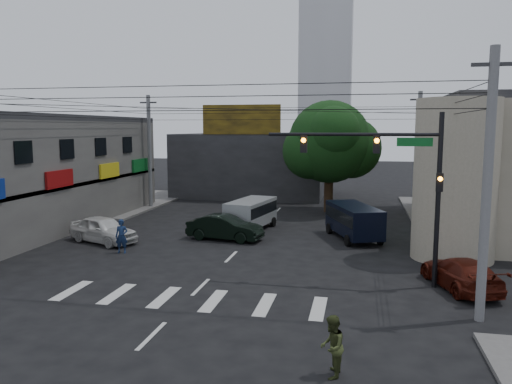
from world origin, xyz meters
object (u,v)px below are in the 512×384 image
(silver_minivan, at_px, (251,215))
(navy_van, at_px, (354,222))
(street_tree, at_px, (329,142))
(traffic_officer, at_px, (122,236))
(white_compact, at_px, (103,229))
(utility_pole_far_left, at_px, (150,152))
(pedestrian_olive, at_px, (332,347))
(utility_pole_far_right, at_px, (418,155))
(maroon_sedan, at_px, (460,273))
(dark_sedan, at_px, (225,228))
(traffic_gantry, at_px, (396,171))
(utility_pole_near_right, at_px, (487,188))

(silver_minivan, distance_m, navy_van, 6.70)
(street_tree, relative_size, traffic_officer, 4.85)
(white_compact, bearing_deg, silver_minivan, -32.43)
(utility_pole_far_left, relative_size, pedestrian_olive, 5.49)
(utility_pole_far_right, height_order, maroon_sedan, utility_pole_far_right)
(dark_sedan, distance_m, navy_van, 7.63)
(silver_minivan, bearing_deg, utility_pole_far_right, -46.21)
(dark_sedan, bearing_deg, traffic_officer, 140.85)
(traffic_gantry, xyz_separation_m, maroon_sedan, (2.68, -0.01, -4.18))
(traffic_gantry, bearing_deg, silver_minivan, 129.88)
(utility_pole_near_right, distance_m, dark_sedan, 16.13)
(traffic_officer, bearing_deg, white_compact, 126.51)
(traffic_gantry, relative_size, maroon_sedan, 1.49)
(traffic_gantry, height_order, white_compact, traffic_gantry)
(utility_pole_far_left, relative_size, utility_pole_far_right, 1.00)
(traffic_gantry, bearing_deg, utility_pole_far_right, 81.06)
(silver_minivan, relative_size, pedestrian_olive, 2.87)
(utility_pole_far_left, distance_m, silver_minivan, 12.80)
(utility_pole_far_left, xyz_separation_m, white_compact, (2.45, -12.33, -3.84))
(traffic_officer, bearing_deg, silver_minivan, 43.31)
(silver_minivan, height_order, pedestrian_olive, silver_minivan)
(street_tree, relative_size, utility_pole_far_right, 0.95)
(traffic_gantry, relative_size, utility_pole_far_right, 0.78)
(maroon_sedan, bearing_deg, utility_pole_near_right, 72.47)
(street_tree, relative_size, utility_pole_near_right, 0.95)
(street_tree, xyz_separation_m, maroon_sedan, (6.50, -18.01, -4.82))
(traffic_gantry, bearing_deg, pedestrian_olive, -103.79)
(maroon_sedan, height_order, navy_van, navy_van)
(silver_minivan, xyz_separation_m, pedestrian_olive, (6.21, -18.40, -0.14))
(traffic_gantry, relative_size, silver_minivan, 1.50)
(traffic_gantry, bearing_deg, navy_van, 101.59)
(utility_pole_far_right, distance_m, navy_van, 10.22)
(utility_pole_far_left, xyz_separation_m, utility_pole_far_right, (21.00, 0.00, 0.00))
(white_compact, bearing_deg, maroon_sedan, -81.32)
(dark_sedan, height_order, maroon_sedan, dark_sedan)
(utility_pole_near_right, height_order, utility_pole_far_left, same)
(utility_pole_far_left, distance_m, white_compact, 13.15)
(utility_pole_near_right, xyz_separation_m, silver_minivan, (-10.97, 13.42, -3.63))
(navy_van, bearing_deg, white_compact, 84.23)
(utility_pole_far_right, bearing_deg, utility_pole_far_left, 180.00)
(utility_pole_near_right, height_order, dark_sedan, utility_pole_near_right)
(utility_pole_near_right, bearing_deg, utility_pole_far_right, 90.00)
(street_tree, distance_m, utility_pole_far_left, 14.56)
(street_tree, relative_size, traffic_gantry, 1.21)
(pedestrian_olive, bearing_deg, street_tree, -172.04)
(street_tree, relative_size, pedestrian_olive, 5.19)
(street_tree, bearing_deg, utility_pole_far_left, -176.05)
(utility_pole_far_left, bearing_deg, utility_pole_far_right, 0.00)
(utility_pole_far_right, height_order, traffic_officer, utility_pole_far_right)
(utility_pole_near_right, distance_m, utility_pole_far_left, 29.35)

